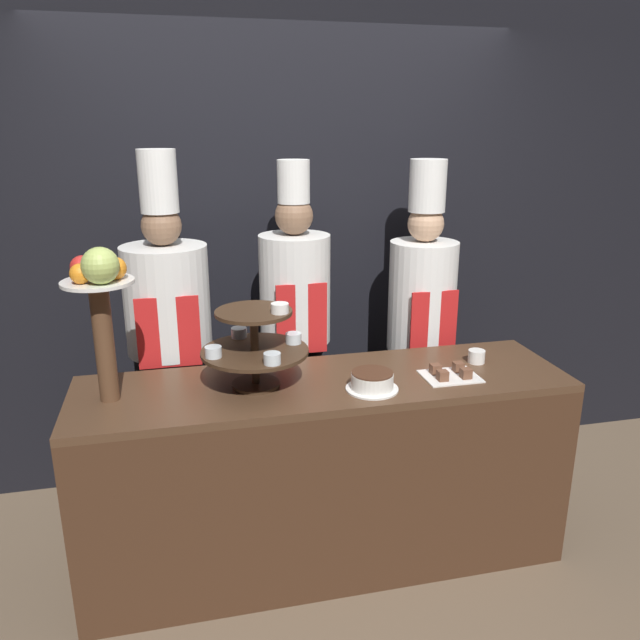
# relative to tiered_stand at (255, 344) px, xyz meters

# --- Properties ---
(ground_plane) EXTENTS (14.00, 14.00, 0.00)m
(ground_plane) POSITION_rel_tiered_stand_xyz_m (0.30, -0.31, -1.11)
(ground_plane) COLOR brown
(wall_back) EXTENTS (10.00, 0.06, 2.80)m
(wall_back) POSITION_rel_tiered_stand_xyz_m (0.30, 0.94, 0.29)
(wall_back) COLOR black
(wall_back) RESTS_ON ground_plane
(buffet_counter) EXTENTS (2.19, 0.61, 0.92)m
(buffet_counter) POSITION_rel_tiered_stand_xyz_m (0.30, -0.01, -0.65)
(buffet_counter) COLOR #422819
(buffet_counter) RESTS_ON ground_plane
(tiered_stand) EXTENTS (0.46, 0.46, 0.38)m
(tiered_stand) POSITION_rel_tiered_stand_xyz_m (0.00, 0.00, 0.00)
(tiered_stand) COLOR #3D2819
(tiered_stand) RESTS_ON buffet_counter
(fruit_pedestal) EXTENTS (0.28, 0.28, 0.65)m
(fruit_pedestal) POSITION_rel_tiered_stand_xyz_m (-0.60, -0.01, 0.26)
(fruit_pedestal) COLOR brown
(fruit_pedestal) RESTS_ON buffet_counter
(cake_round) EXTENTS (0.23, 0.23, 0.08)m
(cake_round) POSITION_rel_tiered_stand_xyz_m (0.47, -0.15, -0.16)
(cake_round) COLOR white
(cake_round) RESTS_ON buffet_counter
(cup_white) EXTENTS (0.08, 0.08, 0.06)m
(cup_white) POSITION_rel_tiered_stand_xyz_m (1.05, 0.04, -0.16)
(cup_white) COLOR white
(cup_white) RESTS_ON buffet_counter
(cake_square_tray) EXTENTS (0.25, 0.20, 0.05)m
(cake_square_tray) POSITION_rel_tiered_stand_xyz_m (0.86, -0.10, -0.18)
(cake_square_tray) COLOR white
(cake_square_tray) RESTS_ON buffet_counter
(chef_left) EXTENTS (0.42, 0.42, 1.89)m
(chef_left) POSITION_rel_tiered_stand_xyz_m (-0.36, 0.55, -0.11)
(chef_left) COLOR black
(chef_left) RESTS_ON ground_plane
(chef_center_left) EXTENTS (0.36, 0.36, 1.84)m
(chef_center_left) POSITION_rel_tiered_stand_xyz_m (0.28, 0.55, -0.10)
(chef_center_left) COLOR black
(chef_center_left) RESTS_ON ground_plane
(chef_center_right) EXTENTS (0.36, 0.36, 1.83)m
(chef_center_right) POSITION_rel_tiered_stand_xyz_m (0.98, 0.55, -0.12)
(chef_center_right) COLOR black
(chef_center_right) RESTS_ON ground_plane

